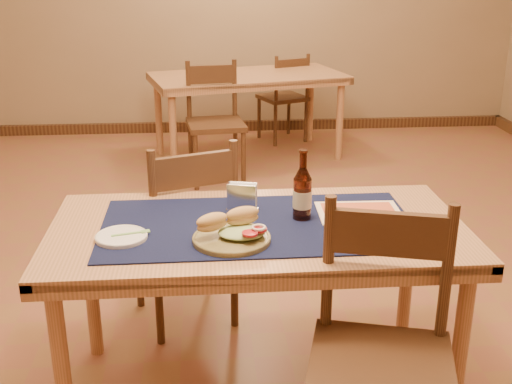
{
  "coord_description": "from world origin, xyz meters",
  "views": [
    {
      "loc": [
        -0.2,
        -3.06,
        1.73
      ],
      "look_at": [
        0.0,
        -0.7,
        0.85
      ],
      "focal_mm": 45.0,
      "sensor_mm": 36.0,
      "label": 1
    }
  ],
  "objects": [
    {
      "name": "menu_card",
      "position": [
        0.42,
        -0.72,
        0.76
      ],
      "size": [
        0.34,
        0.26,
        0.01
      ],
      "color": "#FFE3C0",
      "rests_on": "placemat"
    },
    {
      "name": "chair_main_far",
      "position": [
        -0.3,
        -0.23,
        0.5
      ],
      "size": [
        0.56,
        0.56,
        0.95
      ],
      "color": "#4C311B",
      "rests_on": "ground"
    },
    {
      "name": "room",
      "position": [
        0.0,
        0.0,
        1.4
      ],
      "size": [
        6.04,
        7.04,
        2.84
      ],
      "color": "brown",
      "rests_on": "ground"
    },
    {
      "name": "sandwich_plate",
      "position": [
        -0.1,
        -0.94,
        0.79
      ],
      "size": [
        0.29,
        0.29,
        0.11
      ],
      "color": "olive",
      "rests_on": "placemat"
    },
    {
      "name": "chair_main_near",
      "position": [
        0.36,
        -1.34,
        0.51
      ],
      "size": [
        0.56,
        0.56,
        0.99
      ],
      "color": "#4C311B",
      "rests_on": "ground"
    },
    {
      "name": "baseboard",
      "position": [
        0.0,
        0.0,
        0.05
      ],
      "size": [
        6.0,
        7.0,
        0.1
      ],
      "color": "#4C311B",
      "rests_on": "ground"
    },
    {
      "name": "side_plate",
      "position": [
        -0.51,
        -0.89,
        0.76
      ],
      "size": [
        0.19,
        0.19,
        0.02
      ],
      "color": "white",
      "rests_on": "placemat"
    },
    {
      "name": "main_table",
      "position": [
        0.0,
        -0.8,
        0.67
      ],
      "size": [
        1.6,
        0.8,
        0.75
      ],
      "color": "tan",
      "rests_on": "ground"
    },
    {
      "name": "napkin_holder",
      "position": [
        -0.05,
        -0.65,
        0.81
      ],
      "size": [
        0.13,
        0.07,
        0.11
      ],
      "color": "silver",
      "rests_on": "placemat"
    },
    {
      "name": "placemat",
      "position": [
        0.0,
        -0.8,
        0.75
      ],
      "size": [
        1.2,
        0.6,
        0.01
      ],
      "primitive_type": "cube",
      "color": "#0F1238",
      "rests_on": "main_table"
    },
    {
      "name": "chair_back_far",
      "position": [
        0.59,
        3.04,
        0.45
      ],
      "size": [
        0.52,
        0.52,
        0.86
      ],
      "color": "#4C311B",
      "rests_on": "ground"
    },
    {
      "name": "back_table",
      "position": [
        0.2,
        2.54,
        0.67
      ],
      "size": [
        1.8,
        1.19,
        0.75
      ],
      "color": "tan",
      "rests_on": "ground"
    },
    {
      "name": "fork",
      "position": [
        -0.47,
        -0.88,
        0.77
      ],
      "size": [
        0.14,
        0.05,
        0.0
      ],
      "color": "#7AB965",
      "rests_on": "side_plate"
    },
    {
      "name": "chair_back_near",
      "position": [
        -0.11,
        1.94,
        0.49
      ],
      "size": [
        0.48,
        0.48,
        0.95
      ],
      "color": "#4C311B",
      "rests_on": "ground"
    },
    {
      "name": "beer_bottle",
      "position": [
        0.18,
        -0.76,
        0.86
      ],
      "size": [
        0.07,
        0.07,
        0.28
      ],
      "color": "#481A0C",
      "rests_on": "placemat"
    }
  ]
}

